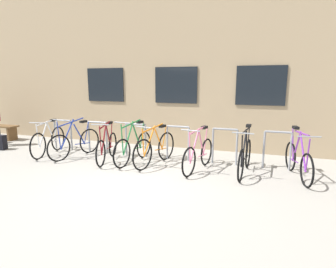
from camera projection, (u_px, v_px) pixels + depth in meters
ground_plane at (130, 183)px, 5.51m from camera, size 42.00×42.00×0.00m
storefront_building at (203, 59)px, 11.53m from camera, size 28.00×7.80×5.93m
bike_rack at (156, 138)px, 7.22m from camera, size 6.63×0.05×0.91m
bicycle_white at (49, 141)px, 7.64m from camera, size 0.49×1.69×0.99m
bicycle_black at (245, 156)px, 6.02m from camera, size 0.44×1.72×1.07m
bicycle_pink at (198, 154)px, 6.26m from camera, size 0.49×1.63×1.03m
bicycle_purple at (298, 160)px, 5.76m from camera, size 0.49×1.68×1.07m
bicycle_blue at (75, 142)px, 7.39m from camera, size 0.55×1.69×1.09m
bicycle_green at (134, 147)px, 6.88m from camera, size 0.44×1.73×1.11m
bicycle_maroon at (107, 146)px, 7.01m from camera, size 0.52×1.61×1.04m
bicycle_orange at (155, 148)px, 6.69m from camera, size 0.55×1.73×1.03m
backpack at (1, 142)px, 8.15m from camera, size 0.31×0.24×0.44m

